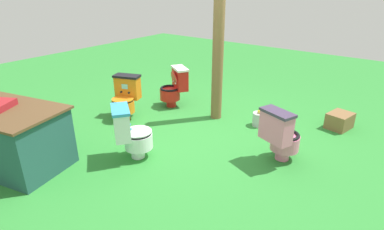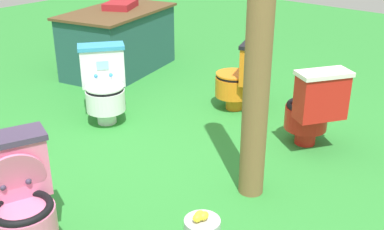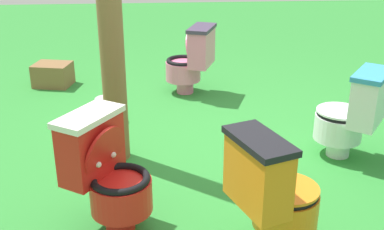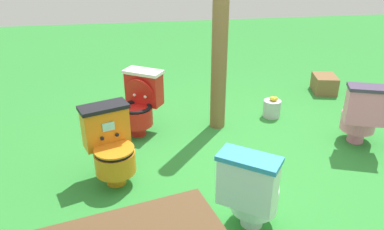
# 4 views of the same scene
# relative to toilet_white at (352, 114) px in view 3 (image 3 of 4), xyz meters

# --- Properties ---
(ground) EXTENTS (14.00, 14.00, 0.00)m
(ground) POSITION_rel_toilet_white_xyz_m (-0.27, -1.08, -0.37)
(ground) COLOR #2D8433
(toilet_white) EXTENTS (0.62, 0.63, 0.73)m
(toilet_white) POSITION_rel_toilet_white_xyz_m (0.00, 0.00, 0.00)
(toilet_white) COLOR white
(toilet_white) RESTS_ON ground
(toilet_red) EXTENTS (0.60, 0.63, 0.73)m
(toilet_red) POSITION_rel_toilet_white_xyz_m (0.77, -1.79, 0.00)
(toilet_red) COLOR red
(toilet_red) RESTS_ON ground
(toilet_orange) EXTENTS (0.55, 0.60, 0.73)m
(toilet_orange) POSITION_rel_toilet_white_xyz_m (1.07, -0.86, 0.00)
(toilet_orange) COLOR orange
(toilet_orange) RESTS_ON ground
(toilet_pink) EXTENTS (0.55, 0.60, 0.73)m
(toilet_pink) POSITION_rel_toilet_white_xyz_m (-1.57, -1.11, 0.00)
(toilet_pink) COLOR pink
(toilet_pink) RESTS_ON ground
(wooden_post) EXTENTS (0.18, 0.18, 2.21)m
(wooden_post) POSITION_rel_toilet_white_xyz_m (-0.15, -1.80, 0.73)
(wooden_post) COLOR brown
(wooden_post) RESTS_ON ground
(small_crate) EXTENTS (0.39, 0.45, 0.25)m
(small_crate) POSITION_rel_toilet_white_xyz_m (-1.95, -2.63, -0.24)
(small_crate) COLOR brown
(small_crate) RESTS_ON ground
(lemon_bucket) EXTENTS (0.22, 0.22, 0.28)m
(lemon_bucket) POSITION_rel_toilet_white_xyz_m (-0.89, -1.94, -0.25)
(lemon_bucket) COLOR #B7B7BF
(lemon_bucket) RESTS_ON ground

